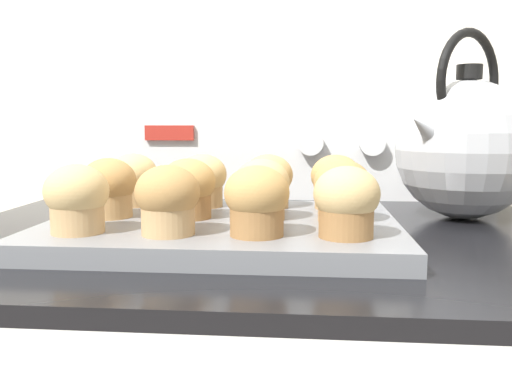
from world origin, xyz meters
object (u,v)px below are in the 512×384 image
at_px(muffin_r1_c1, 188,188).
at_px(muffin_r1_c3, 342,191).
at_px(muffin_r0_c1, 168,200).
at_px(muffin_r0_c2, 257,201).
at_px(muffin_r0_c3, 346,202).
at_px(muffin_r0_c0, 77,199).
at_px(muffin_r2_c0, 133,180).
at_px(muffin_r2_c3, 336,182).
at_px(tea_kettle, 465,147).
at_px(muffin_r1_c2, 262,189).
at_px(muffin_pan, 224,228).
at_px(muffin_r2_c2, 268,181).
at_px(muffin_r2_c1, 202,180).
at_px(muffin_r1_c0, 109,188).

bearing_deg(muffin_r1_c1, muffin_r1_c3, -1.54).
height_order(muffin_r0_c1, muffin_r1_c1, same).
xyz_separation_m(muffin_r0_c2, muffin_r0_c3, (0.09, 0.00, 0.00)).
height_order(muffin_r0_c0, muffin_r0_c1, same).
bearing_deg(muffin_r2_c0, muffin_r0_c1, -62.65).
xyz_separation_m(muffin_r2_c3, tea_kettle, (0.18, 0.07, 0.04)).
bearing_deg(muffin_r0_c1, muffin_r0_c3, 0.99).
relative_size(muffin_r1_c3, muffin_r2_c3, 1.00).
xyz_separation_m(muffin_r0_c0, muffin_r2_c0, (0.00, 0.18, 0.00)).
bearing_deg(muffin_r0_c1, muffin_r1_c2, 47.36).
height_order(muffin_pan, muffin_r2_c0, muffin_r2_c0).
xyz_separation_m(muffin_r1_c2, muffin_r2_c2, (0.00, 0.09, 0.00)).
height_order(muffin_pan, muffin_r0_c2, muffin_r0_c2).
xyz_separation_m(muffin_r1_c2, muffin_r2_c1, (-0.09, 0.09, 0.00)).
height_order(muffin_r0_c3, tea_kettle, tea_kettle).
relative_size(muffin_r0_c0, muffin_r1_c0, 1.00).
bearing_deg(muffin_r2_c1, muffin_r1_c0, -136.67).
xyz_separation_m(muffin_r2_c2, tea_kettle, (0.27, 0.07, 0.04)).
bearing_deg(muffin_r1_c0, muffin_r1_c1, 1.51).
xyz_separation_m(muffin_r0_c2, muffin_r2_c3, (0.09, 0.18, 0.00)).
bearing_deg(muffin_r2_c0, muffin_r2_c2, -0.34).
bearing_deg(muffin_r0_c0, muffin_r2_c0, 89.88).
distance_m(muffin_r2_c2, muffin_r2_c3, 0.09).
xyz_separation_m(muffin_r1_c1, muffin_r2_c2, (0.09, 0.09, 0.00)).
bearing_deg(muffin_r0_c1, muffin_r1_c0, 135.91).
bearing_deg(muffin_r0_c2, muffin_r0_c1, -178.31).
relative_size(muffin_r0_c1, muffin_r2_c3, 1.00).
xyz_separation_m(muffin_r0_c1, muffin_r0_c2, (0.09, 0.00, 0.00)).
bearing_deg(muffin_r1_c2, muffin_r1_c3, -3.08).
height_order(muffin_r0_c0, muffin_r0_c3, same).
distance_m(muffin_pan, muffin_r0_c1, 0.11).
bearing_deg(muffin_r1_c1, muffin_r0_c0, -135.15).
bearing_deg(muffin_r2_c3, muffin_r1_c3, -88.72).
height_order(muffin_r0_c2, muffin_r2_c3, same).
relative_size(muffin_r1_c2, muffin_r1_c3, 1.00).
distance_m(muffin_r0_c3, muffin_r1_c1, 0.20).
xyz_separation_m(muffin_r0_c1, muffin_r2_c1, (0.00, 0.18, 0.00)).
relative_size(muffin_r1_c0, muffin_r1_c1, 1.00).
xyz_separation_m(muffin_r0_c3, muffin_r2_c2, (-0.09, 0.18, 0.00)).
bearing_deg(muffin_r2_c1, muffin_r0_c1, -90.15).
xyz_separation_m(muffin_r0_c0, muffin_r1_c1, (0.09, 0.09, 0.00)).
bearing_deg(muffin_r2_c2, muffin_r0_c1, -116.08).
bearing_deg(tea_kettle, muffin_r1_c1, -156.69).
relative_size(muffin_r0_c2, muffin_r2_c1, 1.00).
bearing_deg(muffin_r2_c3, muffin_r2_c0, 179.98).
xyz_separation_m(muffin_r1_c0, muffin_r1_c1, (0.10, 0.00, 0.00)).
bearing_deg(tea_kettle, muffin_r2_c3, -159.82).
bearing_deg(muffin_r0_c1, muffin_r2_c0, 117.35).
distance_m(muffin_r1_c2, tea_kettle, 0.31).
distance_m(muffin_r2_c2, tea_kettle, 0.28).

